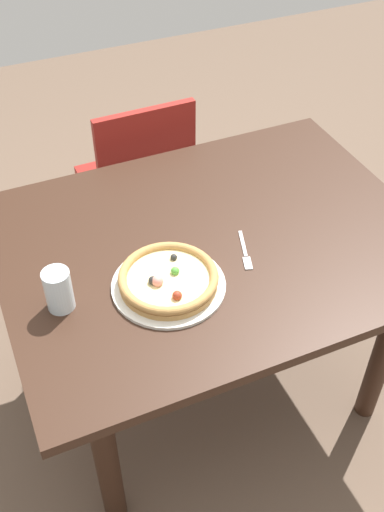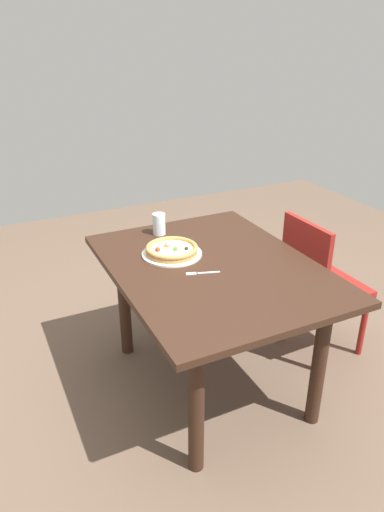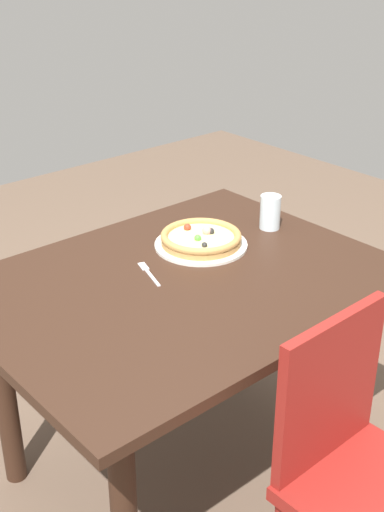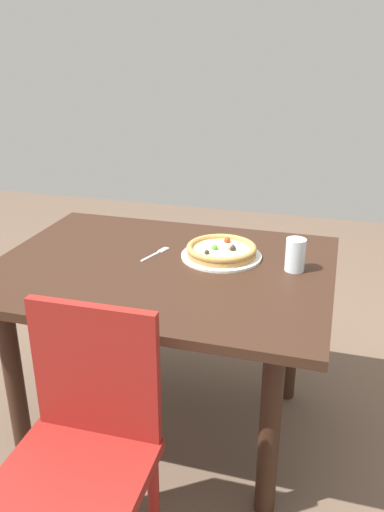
# 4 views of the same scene
# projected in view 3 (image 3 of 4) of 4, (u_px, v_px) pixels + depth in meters

# --- Properties ---
(ground_plane) EXTENTS (6.00, 6.00, 0.00)m
(ground_plane) POSITION_uv_depth(u_px,v_px,m) (183.00, 462.00, 2.40)
(ground_plane) COLOR brown
(dining_table) EXTENTS (1.26, 0.96, 0.73)m
(dining_table) POSITION_uv_depth(u_px,v_px,m) (182.00, 310.00, 2.13)
(dining_table) COLOR #331E14
(dining_table) RESTS_ON ground
(chair_near) EXTENTS (0.41, 0.41, 0.86)m
(chair_near) POSITION_uv_depth(u_px,v_px,m) (360.00, 469.00, 1.72)
(chair_near) COLOR maroon
(chair_near) RESTS_ON ground
(plate) EXTENTS (0.31, 0.31, 0.01)m
(plate) POSITION_uv_depth(u_px,v_px,m) (201.00, 245.00, 2.28)
(plate) COLOR silver
(plate) RESTS_ON dining_table
(pizza) EXTENTS (0.27, 0.27, 0.05)m
(pizza) POSITION_uv_depth(u_px,v_px,m) (201.00, 238.00, 2.27)
(pizza) COLOR #B78447
(pizza) RESTS_ON plate
(fork) EXTENTS (0.07, 0.16, 0.00)m
(fork) POSITION_uv_depth(u_px,v_px,m) (148.00, 272.00, 2.11)
(fork) COLOR silver
(fork) RESTS_ON dining_table
(drinking_glass) EXTENTS (0.07, 0.07, 0.12)m
(drinking_glass) POSITION_uv_depth(u_px,v_px,m) (270.00, 212.00, 2.39)
(drinking_glass) COLOR silver
(drinking_glass) RESTS_ON dining_table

